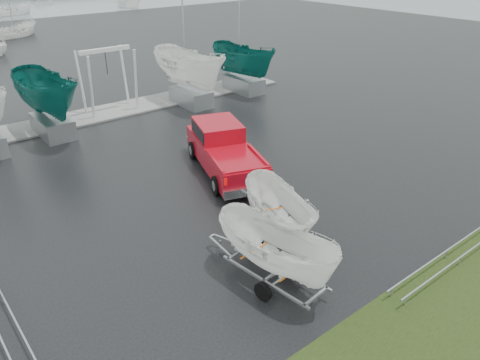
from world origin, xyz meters
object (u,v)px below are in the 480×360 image
trailer_hitched (282,177)px  boat_hoist (107,71)px  trailer_parked (278,210)px  pickup_truck (223,147)px

trailer_hitched → boat_hoist: bearing=103.7°
trailer_parked → pickup_truck: bearing=57.3°
pickup_truck → boat_hoist: size_ratio=1.66×
trailer_hitched → boat_hoist: (1.75, 17.89, -0.05)m
pickup_truck → trailer_parked: bearing=-96.8°
boat_hoist → trailer_hitched: bearing=-95.6°
trailer_hitched → trailer_parked: trailer_parked is taller
trailer_hitched → boat_hoist: size_ratio=1.22×
pickup_truck → trailer_parked: (-3.94, -8.04, 1.66)m
pickup_truck → trailer_parked: size_ratio=1.33×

